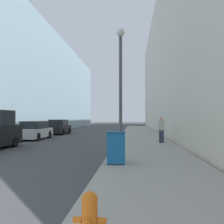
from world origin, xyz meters
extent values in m
cube|color=#9E998E|center=(6.14, 18.00, 0.07)|extent=(3.91, 60.00, 0.15)
cube|color=beige|center=(14.19, 26.00, 8.31)|extent=(12.00, 60.00, 16.61)
cylinder|color=orange|center=(4.74, 0.69, 0.41)|extent=(0.22, 0.22, 0.53)
sphere|color=orange|center=(4.74, 0.69, 0.72)|extent=(0.23, 0.23, 0.23)
cylinder|color=orange|center=(4.74, 0.69, 0.79)|extent=(0.06, 0.06, 0.05)
cylinder|color=orange|center=(4.57, 0.69, 0.44)|extent=(0.12, 0.09, 0.09)
cylinder|color=orange|center=(4.91, 0.69, 0.44)|extent=(0.12, 0.09, 0.09)
cube|color=#19609E|center=(4.71, 6.54, 0.71)|extent=(0.64, 0.64, 1.07)
cube|color=navy|center=(4.71, 6.54, 1.29)|extent=(0.66, 0.66, 0.08)
cylinder|color=black|center=(4.44, 6.81, 0.23)|extent=(0.05, 0.16, 0.16)
cylinder|color=black|center=(4.99, 6.81, 0.23)|extent=(0.05, 0.16, 0.16)
cylinder|color=#4C4C51|center=(4.66, 10.80, 0.27)|extent=(0.33, 0.33, 0.25)
cylinder|color=#4C4C51|center=(4.66, 10.80, 3.23)|extent=(0.18, 0.18, 6.17)
sphere|color=silver|center=(4.66, 10.80, 6.50)|extent=(0.46, 0.46, 0.46)
cylinder|color=black|center=(-2.10, 12.39, 0.32)|extent=(0.24, 0.64, 0.64)
cube|color=silver|center=(-3.08, 17.96, 0.53)|extent=(1.81, 4.49, 0.75)
cube|color=#1E2328|center=(-3.08, 17.96, 1.22)|extent=(1.59, 2.34, 0.64)
cylinder|color=black|center=(-3.91, 19.31, 0.32)|extent=(0.24, 0.64, 0.64)
cylinder|color=black|center=(-2.25, 19.31, 0.32)|extent=(0.24, 0.64, 0.64)
cylinder|color=black|center=(-3.91, 16.62, 0.32)|extent=(0.24, 0.64, 0.64)
cylinder|color=black|center=(-2.25, 16.62, 0.32)|extent=(0.24, 0.64, 0.64)
cube|color=black|center=(-2.98, 24.57, 0.56)|extent=(1.82, 4.37, 0.80)
cube|color=#1E2328|center=(-2.98, 24.57, 1.29)|extent=(1.60, 2.27, 0.67)
cylinder|color=black|center=(-3.81, 25.88, 0.32)|extent=(0.24, 0.64, 0.64)
cylinder|color=black|center=(-2.14, 25.88, 0.32)|extent=(0.24, 0.64, 0.64)
cylinder|color=black|center=(-3.81, 23.26, 0.32)|extent=(0.24, 0.64, 0.64)
cylinder|color=black|center=(-2.14, 23.26, 0.32)|extent=(0.24, 0.64, 0.64)
cube|color=#2D3347|center=(7.24, 14.29, 0.57)|extent=(0.30, 0.21, 0.85)
cube|color=#B7B2A3|center=(7.24, 14.29, 1.33)|extent=(0.35, 0.21, 0.67)
sphere|color=tan|center=(7.24, 14.29, 1.78)|extent=(0.23, 0.23, 0.23)
camera|label=1|loc=(5.34, -2.71, 1.84)|focal=40.00mm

